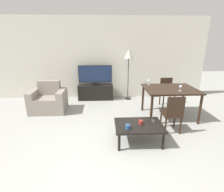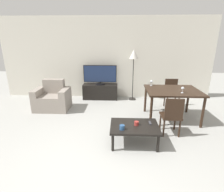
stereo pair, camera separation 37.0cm
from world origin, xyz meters
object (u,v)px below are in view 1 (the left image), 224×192
remote_primary (153,121)px  cup_white_near (141,122)px  coffee_table (139,126)px  cup_colored_far (128,127)px  tv (95,75)px  wine_glass_center (181,87)px  dining_chair_near (173,112)px  wine_glass_left (149,81)px  dining_chair_far (167,91)px  dining_table (170,91)px  floor_lamp (129,57)px  armchair (48,101)px  tv_stand (96,92)px

remote_primary → cup_white_near: 0.29m
coffee_table → cup_colored_far: (-0.24, -0.17, 0.09)m
tv → remote_primary: size_ratio=7.37×
tv → remote_primary: (1.26, -2.62, -0.45)m
wine_glass_center → dining_chair_near: bearing=-122.7°
wine_glass_left → wine_glass_center: 0.89m
dining_chair_far → remote_primary: (-0.93, -1.89, -0.08)m
cup_white_near → wine_glass_center: size_ratio=0.60×
dining_table → cup_white_near: 1.54m
dining_chair_near → floor_lamp: (-0.64, 2.34, 0.95)m
dining_chair_near → remote_primary: dining_chair_near is taller
dining_table → coffee_table: bearing=-131.2°
dining_chair_far → cup_white_near: size_ratio=9.82×
remote_primary → armchair: bearing=147.9°
dining_chair_far → tv_stand: bearing=161.7°
remote_primary → dining_chair_near: bearing=26.0°
dining_table → tv: bearing=141.8°
tv_stand → coffee_table: 2.88m
tv_stand → wine_glass_left: bearing=-37.5°
dining_table → remote_primary: (-0.71, -1.06, -0.30)m
armchair → remote_primary: (2.55, -1.60, 0.08)m
armchair → dining_chair_far: 3.50m
wine_glass_left → coffee_table: bearing=-109.6°
cup_colored_far → wine_glass_center: (1.40, 1.07, 0.45)m
tv_stand → coffee_table: tv_stand is taller
cup_colored_far → cup_white_near: bearing=33.3°
armchair → dining_chair_near: (3.03, -1.36, 0.16)m
dining_table → floor_lamp: floor_lamp is taller
cup_colored_far → floor_lamp: bearing=82.2°
tv → wine_glass_left: size_ratio=7.57×
dining_chair_near → wine_glass_center: size_ratio=5.84×
dining_chair_near → dining_chair_far: 1.71m
coffee_table → remote_primary: size_ratio=6.17×
dining_chair_far → wine_glass_center: wine_glass_center is taller
floor_lamp → dining_chair_near: bearing=-74.6°
armchair → tv_stand: size_ratio=0.83×
remote_primary → tv_stand: bearing=115.8°
tv_stand → wine_glass_center: bearing=-40.8°
remote_primary → wine_glass_center: wine_glass_center is taller
tv → cup_colored_far: size_ratio=12.06×
armchair → coffee_table: armchair is taller
tv → dining_chair_far: 2.34m
armchair → dining_chair_near: size_ratio=1.13×
dining_chair_near → wine_glass_left: (-0.24, 1.23, 0.41)m
tv_stand → armchair: bearing=-141.7°
tv_stand → floor_lamp: bearing=-2.1°
wine_glass_center → cup_white_near: bearing=-141.5°
armchair → coffee_table: bearing=-37.2°
cup_white_near → armchair: bearing=143.4°
dining_table → wine_glass_left: bearing=139.2°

